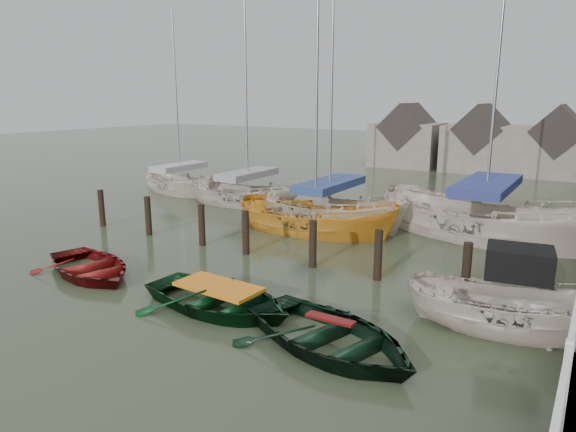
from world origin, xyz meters
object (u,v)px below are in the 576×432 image
Objects in this scene: rowboat_red at (91,275)px; sailboat_d at (483,236)px; motorboat at (511,327)px; sailboat_b at (329,222)px; sailboat_c at (315,231)px; rowboat_dkgreen at (330,349)px; sailboat_a at (248,203)px; rowboat_green at (219,309)px; sailboat_e at (181,191)px.

rowboat_red is 0.29× the size of sailboat_d.
motorboat is at bearing -150.18° from sailboat_d.
sailboat_b is 1.35m from sailboat_c.
rowboat_red is 0.35× the size of sailboat_c.
rowboat_dkgreen is 0.34× the size of sailboat_a.
sailboat_d is at bearing -97.03° from sailboat_a.
sailboat_b reaches higher than rowboat_green.
motorboat reaches higher than rowboat_dkgreen.
rowboat_dkgreen is 10.19m from sailboat_b.
motorboat is at bearing -65.33° from rowboat_green.
sailboat_d is (5.39, 2.43, 0.05)m from sailboat_c.
sailboat_b is 1.19× the size of sailboat_e.
rowboat_red is 0.31× the size of sailboat_a.
sailboat_e is (-9.61, 1.90, 0.00)m from sailboat_b.
sailboat_e is (-9.74, 3.25, 0.05)m from sailboat_c.
sailboat_c is (3.03, 7.41, 0.01)m from rowboat_red.
motorboat is at bearing -60.65° from rowboat_red.
motorboat is (10.51, 2.45, 0.09)m from rowboat_red.
sailboat_b is at bearing 2.73° from sailboat_c.
sailboat_e reaches higher than motorboat.
sailboat_e is at bearing 55.86° from motorboat.
rowboat_green is 10.52m from sailboat_d.
sailboat_c reaches higher than rowboat_red.
sailboat_d reaches higher than sailboat_b.
motorboat reaches higher than rowboat_green.
rowboat_red is 7.62m from rowboat_dkgreen.
sailboat_b is at bearing 115.09° from sailboat_d.
sailboat_b is 5.62m from sailboat_d.
rowboat_red is 12.59m from sailboat_e.
sailboat_d is (8.42, 9.83, 0.06)m from rowboat_red.
sailboat_c reaches higher than motorboat.
rowboat_dkgreen is at bearing 124.71° from motorboat.
rowboat_red is at bearing 93.47° from rowboat_green.
sailboat_a is at bearing -82.15° from sailboat_e.
sailboat_d is (3.88, 9.78, 0.06)m from rowboat_green.
sailboat_b is (4.82, -1.25, -0.00)m from sailboat_a.
rowboat_red is at bearing 168.84° from sailboat_b.
rowboat_green is at bearing -162.14° from sailboat_b.
sailboat_c is 10.26m from sailboat_e.
sailboat_e is (-14.32, 10.94, 0.07)m from rowboat_dkgreen.
rowboat_green is at bearing -170.86° from sailboat_c.
rowboat_green is 0.33× the size of sailboat_a.
sailboat_d reaches higher than sailboat_a.
motorboat reaches higher than rowboat_red.
sailboat_e reaches higher than rowboat_dkgreen.
rowboat_red is 4.54m from rowboat_green.
sailboat_c is at bearing -6.04° from rowboat_red.
rowboat_dkgreen is 8.95m from sailboat_c.
sailboat_c is at bearing -123.77° from sailboat_a.
rowboat_red is at bearing 153.44° from sailboat_d.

